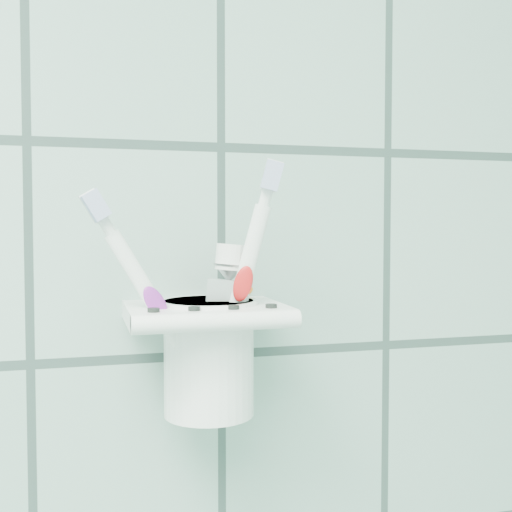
{
  "coord_description": "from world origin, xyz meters",
  "views": [
    {
      "loc": [
        0.54,
        0.63,
        1.37
      ],
      "look_at": [
        0.67,
        1.1,
        1.35
      ],
      "focal_mm": 45.0,
      "sensor_mm": 36.0,
      "label": 1
    }
  ],
  "objects_px": {
    "holder_bracket": "(205,315)",
    "toothbrush_blue": "(214,273)",
    "toothpaste_tube": "(219,313)",
    "cup": "(209,353)",
    "toothbrush_orange": "(210,280)",
    "toothbrush_pink": "(218,284)"
  },
  "relations": [
    {
      "from": "toothbrush_orange",
      "to": "toothbrush_blue",
      "type": "bearing_deg",
      "value": 81.88
    },
    {
      "from": "toothbrush_blue",
      "to": "toothpaste_tube",
      "type": "distance_m",
      "value": 0.04
    },
    {
      "from": "toothbrush_pink",
      "to": "toothbrush_orange",
      "type": "bearing_deg",
      "value": 113.42
    },
    {
      "from": "toothbrush_orange",
      "to": "toothbrush_pink",
      "type": "bearing_deg",
      "value": -44.05
    },
    {
      "from": "toothbrush_pink",
      "to": "toothbrush_blue",
      "type": "xyz_separation_m",
      "value": [
        0.0,
        0.03,
        0.01
      ]
    },
    {
      "from": "cup",
      "to": "toothbrush_orange",
      "type": "bearing_deg",
      "value": -94.69
    },
    {
      "from": "holder_bracket",
      "to": "toothbrush_orange",
      "type": "bearing_deg",
      "value": -48.55
    },
    {
      "from": "cup",
      "to": "toothpaste_tube",
      "type": "xyz_separation_m",
      "value": [
        0.01,
        -0.01,
        0.03
      ]
    },
    {
      "from": "cup",
      "to": "toothbrush_blue",
      "type": "xyz_separation_m",
      "value": [
        0.01,
        0.02,
        0.07
      ]
    },
    {
      "from": "toothbrush_orange",
      "to": "toothpaste_tube",
      "type": "height_order",
      "value": "toothbrush_orange"
    },
    {
      "from": "cup",
      "to": "toothbrush_orange",
      "type": "xyz_separation_m",
      "value": [
        -0.0,
        -0.01,
        0.06
      ]
    },
    {
      "from": "toothbrush_pink",
      "to": "toothpaste_tube",
      "type": "relative_size",
      "value": 1.42
    },
    {
      "from": "toothpaste_tube",
      "to": "toothbrush_blue",
      "type": "bearing_deg",
      "value": 100.91
    },
    {
      "from": "holder_bracket",
      "to": "toothbrush_pink",
      "type": "bearing_deg",
      "value": -53.31
    },
    {
      "from": "toothbrush_blue",
      "to": "toothbrush_orange",
      "type": "bearing_deg",
      "value": -91.5
    },
    {
      "from": "holder_bracket",
      "to": "toothbrush_blue",
      "type": "bearing_deg",
      "value": 59.91
    },
    {
      "from": "toothbrush_orange",
      "to": "toothpaste_tube",
      "type": "bearing_deg",
      "value": 14.11
    },
    {
      "from": "cup",
      "to": "toothbrush_blue",
      "type": "distance_m",
      "value": 0.07
    },
    {
      "from": "cup",
      "to": "toothbrush_orange",
      "type": "height_order",
      "value": "toothbrush_orange"
    },
    {
      "from": "holder_bracket",
      "to": "toothbrush_orange",
      "type": "relative_size",
      "value": 0.62
    },
    {
      "from": "toothbrush_blue",
      "to": "toothbrush_orange",
      "type": "relative_size",
      "value": 1.01
    },
    {
      "from": "holder_bracket",
      "to": "toothbrush_blue",
      "type": "xyz_separation_m",
      "value": [
        0.01,
        0.02,
        0.03
      ]
    }
  ]
}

